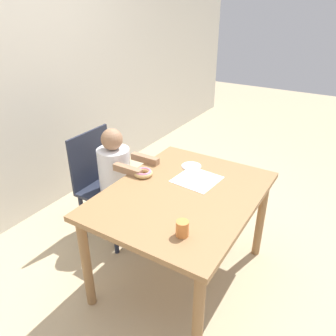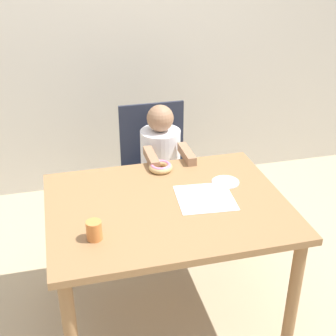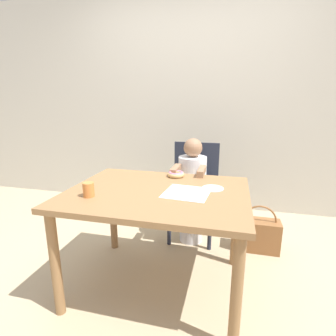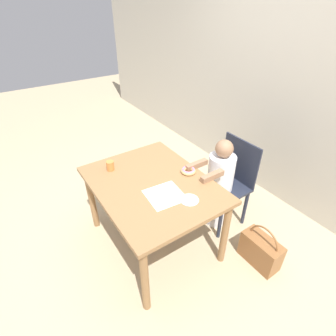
% 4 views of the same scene
% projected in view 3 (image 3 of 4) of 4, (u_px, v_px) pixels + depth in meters
% --- Properties ---
extents(ground_plane, '(12.00, 12.00, 0.00)m').
position_uv_depth(ground_plane, '(158.00, 284.00, 1.88)').
color(ground_plane, tan).
extents(wall_back, '(8.00, 0.05, 2.50)m').
position_uv_depth(wall_back, '(195.00, 103.00, 3.05)').
color(wall_back, beige).
rests_on(wall_back, ground_plane).
extents(dining_table, '(1.16, 0.90, 0.71)m').
position_uv_depth(dining_table, '(157.00, 204.00, 1.72)').
color(dining_table, olive).
rests_on(dining_table, ground_plane).
extents(chair, '(0.43, 0.41, 0.89)m').
position_uv_depth(chair, '(194.00, 189.00, 2.48)').
color(chair, '#232838').
rests_on(chair, ground_plane).
extents(child_figure, '(0.26, 0.46, 0.97)m').
position_uv_depth(child_figure, '(192.00, 192.00, 2.36)').
color(child_figure, white).
rests_on(child_figure, ground_plane).
extents(donut, '(0.13, 0.13, 0.04)m').
position_uv_depth(donut, '(176.00, 174.00, 2.01)').
color(donut, '#DBB270').
rests_on(donut, dining_table).
extents(napkin, '(0.30, 0.30, 0.00)m').
position_uv_depth(napkin, '(187.00, 193.00, 1.66)').
color(napkin, white).
rests_on(napkin, dining_table).
extents(handbag, '(0.35, 0.17, 0.42)m').
position_uv_depth(handbag, '(258.00, 234.00, 2.29)').
color(handbag, brown).
rests_on(handbag, ground_plane).
extents(cup, '(0.07, 0.07, 0.09)m').
position_uv_depth(cup, '(89.00, 190.00, 1.58)').
color(cup, orange).
rests_on(cup, dining_table).
extents(plate, '(0.14, 0.14, 0.01)m').
position_uv_depth(plate, '(213.00, 188.00, 1.74)').
color(plate, silver).
rests_on(plate, dining_table).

